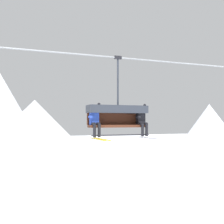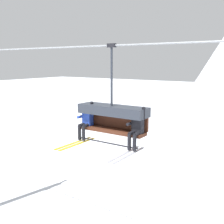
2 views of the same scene
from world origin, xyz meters
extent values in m
cylinder|color=#9EA3A8|center=(0.92, -0.80, 8.30)|extent=(19.78, 0.05, 0.05)
cube|color=#512819|center=(0.39, -0.80, 5.63)|extent=(2.31, 0.48, 0.10)
cube|color=#512819|center=(0.39, -0.52, 5.91)|extent=(2.31, 0.08, 0.45)
cube|color=#2D333D|center=(0.39, -0.74, 6.28)|extent=(2.36, 0.68, 0.30)
cylinder|color=black|center=(0.39, -1.12, 5.30)|extent=(2.31, 0.04, 0.04)
cylinder|color=#2D333D|center=(0.39, -0.80, 7.34)|extent=(0.07, 0.07, 1.81)
cube|color=black|center=(0.39, -0.80, 8.30)|extent=(0.28, 0.12, 0.12)
cube|color=#2847B7|center=(-0.58, -0.82, 5.94)|extent=(0.32, 0.22, 0.52)
sphere|color=#284C93|center=(-0.58, -0.82, 6.30)|extent=(0.22, 0.22, 0.22)
ellipsoid|color=black|center=(-0.58, -0.92, 6.30)|extent=(0.17, 0.04, 0.08)
cylinder|color=black|center=(-0.67, -0.99, 5.72)|extent=(0.11, 0.34, 0.11)
cylinder|color=black|center=(-0.49, -0.99, 5.72)|extent=(0.11, 0.34, 0.11)
cylinder|color=black|center=(-0.67, -1.16, 5.48)|extent=(0.11, 0.11, 0.48)
cylinder|color=black|center=(-0.49, -1.16, 5.48)|extent=(0.11, 0.11, 0.48)
cube|color=gold|center=(-0.67, -1.46, 5.19)|extent=(0.09, 1.70, 0.02)
cube|color=gold|center=(-0.49, -1.46, 5.19)|extent=(0.09, 1.70, 0.02)
cylinder|color=#2847B7|center=(-0.77, -0.97, 5.98)|extent=(0.09, 0.30, 0.09)
cylinder|color=#2847B7|center=(-0.39, -0.82, 6.29)|extent=(0.09, 0.09, 0.30)
sphere|color=black|center=(-0.39, -0.82, 6.46)|extent=(0.11, 0.11, 0.11)
cube|color=black|center=(1.35, -0.82, 5.94)|extent=(0.32, 0.22, 0.52)
sphere|color=black|center=(1.35, -0.82, 6.30)|extent=(0.22, 0.22, 0.22)
ellipsoid|color=black|center=(1.35, -0.92, 6.30)|extent=(0.17, 0.04, 0.08)
cylinder|color=black|center=(1.26, -0.99, 5.72)|extent=(0.11, 0.34, 0.11)
cylinder|color=black|center=(1.44, -0.99, 5.72)|extent=(0.11, 0.34, 0.11)
cylinder|color=black|center=(1.26, -1.16, 5.48)|extent=(0.11, 0.11, 0.48)
cylinder|color=black|center=(1.44, -1.16, 5.48)|extent=(0.11, 0.11, 0.48)
cube|color=#B2B2BC|center=(1.26, -1.46, 5.19)|extent=(0.09, 1.70, 0.02)
cube|color=#B2B2BC|center=(1.44, -1.46, 5.19)|extent=(0.09, 1.70, 0.02)
cylinder|color=black|center=(1.16, -0.97, 5.98)|extent=(0.09, 0.30, 0.09)
cylinder|color=black|center=(1.54, -0.82, 6.29)|extent=(0.09, 0.09, 0.30)
sphere|color=black|center=(1.54, -0.82, 6.46)|extent=(0.11, 0.11, 0.11)
camera|label=1|loc=(-3.65, -10.85, 5.82)|focal=45.00mm
camera|label=2|loc=(5.33, -8.04, 7.81)|focal=45.00mm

